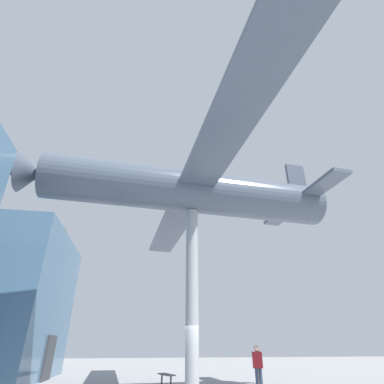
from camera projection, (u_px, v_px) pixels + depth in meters
support_pylon_central at (192, 293)px, 12.84m from camera, size 0.55×0.55×7.61m
suspended_airplane at (188, 191)px, 15.01m from camera, size 21.70×15.39×3.54m
visitor_person at (258, 364)px, 13.54m from camera, size 0.27×0.40×1.79m
visitor_second at (258, 363)px, 15.96m from camera, size 0.29×0.43×1.66m
plaza_bench at (166, 375)px, 14.99m from camera, size 1.51×0.81×0.50m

